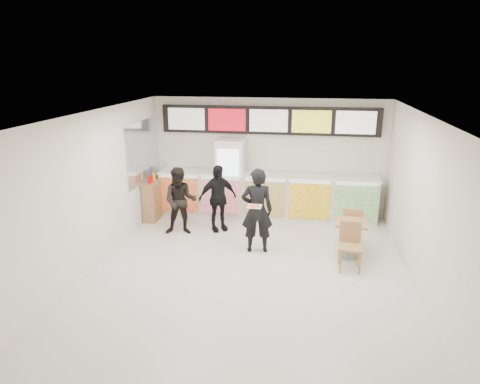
% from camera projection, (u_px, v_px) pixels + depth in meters
% --- Properties ---
extents(floor, '(7.00, 7.00, 0.00)m').
position_uv_depth(floor, '(249.00, 272.00, 8.21)').
color(floor, beige).
rests_on(floor, ground).
extents(ceiling, '(7.00, 7.00, 0.00)m').
position_uv_depth(ceiling, '(250.00, 114.00, 7.33)').
color(ceiling, white).
rests_on(ceiling, wall_back).
extents(wall_back, '(6.00, 0.00, 6.00)m').
position_uv_depth(wall_back, '(268.00, 157.00, 11.08)').
color(wall_back, silver).
rests_on(wall_back, floor).
extents(wall_left, '(0.00, 7.00, 7.00)m').
position_uv_depth(wall_left, '(96.00, 190.00, 8.23)').
color(wall_left, silver).
rests_on(wall_left, floor).
extents(wall_right, '(0.00, 7.00, 7.00)m').
position_uv_depth(wall_right, '(423.00, 206.00, 7.32)').
color(wall_right, silver).
rests_on(wall_right, floor).
extents(service_counter, '(5.56, 0.77, 1.14)m').
position_uv_depth(service_counter, '(266.00, 195.00, 10.96)').
color(service_counter, silver).
rests_on(service_counter, floor).
extents(menu_board, '(5.50, 0.14, 0.70)m').
position_uv_depth(menu_board, '(269.00, 120.00, 10.72)').
color(menu_board, black).
rests_on(menu_board, wall_back).
extents(drinks_fridge, '(0.70, 0.67, 2.00)m').
position_uv_depth(drinks_fridge, '(230.00, 178.00, 11.00)').
color(drinks_fridge, white).
rests_on(drinks_fridge, floor).
extents(mirror_panel, '(0.01, 2.00, 1.50)m').
position_uv_depth(mirror_panel, '(143.00, 152.00, 10.47)').
color(mirror_panel, '#B2B7BF').
rests_on(mirror_panel, wall_left).
extents(customer_main, '(0.72, 0.54, 1.81)m').
position_uv_depth(customer_main, '(257.00, 211.00, 8.86)').
color(customer_main, black).
rests_on(customer_main, floor).
extents(customer_left, '(0.86, 0.72, 1.59)m').
position_uv_depth(customer_left, '(180.00, 201.00, 9.81)').
color(customer_left, black).
rests_on(customer_left, floor).
extents(customer_mid, '(1.00, 0.84, 1.60)m').
position_uv_depth(customer_mid, '(218.00, 198.00, 10.02)').
color(customer_mid, black).
rests_on(customer_mid, floor).
extents(pizza_slice, '(0.36, 0.36, 0.02)m').
position_uv_depth(pizza_slice, '(254.00, 206.00, 8.37)').
color(pizza_slice, beige).
rests_on(pizza_slice, customer_main).
extents(cafe_table, '(0.68, 1.61, 0.92)m').
position_uv_depth(cafe_table, '(351.00, 233.00, 8.68)').
color(cafe_table, '#A7824C').
rests_on(cafe_table, floor).
extents(condiment_ledge, '(0.35, 0.87, 1.16)m').
position_uv_depth(condiment_ledge, '(154.00, 200.00, 10.89)').
color(condiment_ledge, '#A7824C').
rests_on(condiment_ledge, floor).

